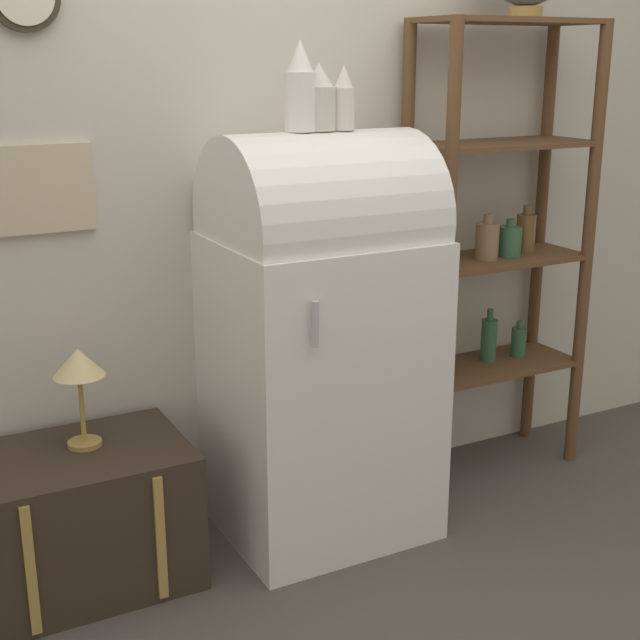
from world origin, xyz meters
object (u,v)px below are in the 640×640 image
object	(u,v)px
vase_left	(300,89)
vase_center	(319,99)
suitcase_trunk	(78,519)
desk_lamp	(79,369)
vase_right	(344,100)
refrigerator	(320,333)

from	to	relation	value
vase_left	vase_center	size ratio (longest dim) A/B	1.34
suitcase_trunk	vase_center	xyz separation A→B (m)	(0.88, -0.02, 1.31)
suitcase_trunk	desk_lamp	xyz separation A→B (m)	(0.05, 0.04, 0.50)
vase_right	desk_lamp	world-z (taller)	vase_right
vase_left	vase_right	size ratio (longest dim) A/B	1.37
refrigerator	suitcase_trunk	bearing A→B (deg)	178.09
vase_center	desk_lamp	xyz separation A→B (m)	(-0.83, 0.06, -0.82)
vase_left	vase_right	world-z (taller)	vase_left
vase_left	suitcase_trunk	bearing A→B (deg)	178.26
vase_left	vase_center	world-z (taller)	vase_left
suitcase_trunk	desk_lamp	distance (m)	0.50
desk_lamp	vase_center	bearing A→B (deg)	-3.94
suitcase_trunk	vase_left	xyz separation A→B (m)	(0.81, -0.02, 1.35)
refrigerator	suitcase_trunk	distance (m)	1.02
refrigerator	vase_right	bearing A→B (deg)	-8.25
vase_center	vase_left	bearing A→B (deg)	-174.34
refrigerator	vase_left	size ratio (longest dim) A/B	5.01
suitcase_trunk	vase_right	world-z (taller)	vase_right
vase_right	desk_lamp	distance (m)	1.22
refrigerator	vase_right	size ratio (longest dim) A/B	6.88
desk_lamp	suitcase_trunk	bearing A→B (deg)	-141.46
vase_left	desk_lamp	world-z (taller)	vase_left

